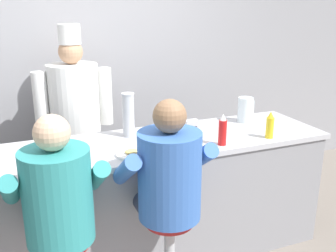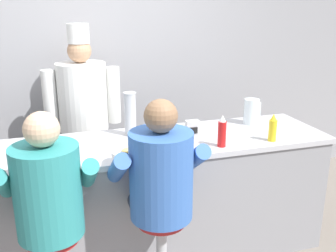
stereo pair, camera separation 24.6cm
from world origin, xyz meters
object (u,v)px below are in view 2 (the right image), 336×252
at_px(hot_sauce_bottle_orange, 157,136).
at_px(cup_stack_steel, 130,114).
at_px(napkin_dispenser_chrome, 192,129).
at_px(coffee_mug_tan, 177,137).
at_px(breakfast_plate, 129,152).
at_px(mustard_bottle_yellow, 273,128).
at_px(diner_seated_blue, 160,180).
at_px(coffee_mug_blue, 60,159).
at_px(water_pitcher_clear, 251,112).
at_px(ketchup_bottle_red, 222,132).
at_px(cook_in_whites_near, 84,113).
at_px(diner_seated_teal, 49,196).

height_order(hot_sauce_bottle_orange, cup_stack_steel, cup_stack_steel).
bearing_deg(napkin_dispenser_chrome, coffee_mug_tan, -152.72).
bearing_deg(coffee_mug_tan, breakfast_plate, -163.65).
relative_size(mustard_bottle_yellow, diner_seated_blue, 0.15).
xyz_separation_m(coffee_mug_blue, napkin_dispenser_chrome, (1.00, 0.27, 0.02)).
relative_size(hot_sauce_bottle_orange, cup_stack_steel, 0.43).
relative_size(mustard_bottle_yellow, water_pitcher_clear, 0.97).
bearing_deg(ketchup_bottle_red, cook_in_whites_near, 127.28).
bearing_deg(mustard_bottle_yellow, coffee_mug_tan, 166.90).
bearing_deg(diner_seated_blue, water_pitcher_clear, 35.35).
xyz_separation_m(napkin_dispenser_chrome, diner_seated_blue, (-0.41, -0.53, -0.13)).
distance_m(coffee_mug_tan, cup_stack_steel, 0.43).
relative_size(cup_stack_steel, diner_seated_teal, 0.24).
bearing_deg(water_pitcher_clear, hot_sauce_bottle_orange, -162.76).
height_order(diner_seated_blue, cook_in_whites_near, cook_in_whites_near).
distance_m(cup_stack_steel, napkin_dispenser_chrome, 0.50).
relative_size(mustard_bottle_yellow, coffee_mug_blue, 1.63).
relative_size(ketchup_bottle_red, hot_sauce_bottle_orange, 1.60).
bearing_deg(coffee_mug_blue, water_pitcher_clear, 16.08).
relative_size(mustard_bottle_yellow, napkin_dispenser_chrome, 1.49).
distance_m(hot_sauce_bottle_orange, diner_seated_teal, 0.91).
xyz_separation_m(hot_sauce_bottle_orange, cup_stack_steel, (-0.14, 0.29, 0.10)).
relative_size(ketchup_bottle_red, water_pitcher_clear, 1.09).
height_order(hot_sauce_bottle_orange, napkin_dispenser_chrome, hot_sauce_bottle_orange).
bearing_deg(water_pitcher_clear, cup_stack_steel, 179.55).
distance_m(water_pitcher_clear, coffee_mug_tan, 0.81).
bearing_deg(napkin_dispenser_chrome, diner_seated_blue, -127.97).
height_order(cup_stack_steel, cook_in_whites_near, cook_in_whites_near).
bearing_deg(ketchup_bottle_red, napkin_dispenser_chrome, 120.89).
height_order(breakfast_plate, napkin_dispenser_chrome, napkin_dispenser_chrome).
bearing_deg(ketchup_bottle_red, diner_seated_teal, -166.45).
relative_size(hot_sauce_bottle_orange, water_pitcher_clear, 0.68).
bearing_deg(diner_seated_blue, coffee_mug_blue, 155.77).
relative_size(hot_sauce_bottle_orange, napkin_dispenser_chrome, 1.05).
distance_m(ketchup_bottle_red, water_pitcher_clear, 0.65).
height_order(mustard_bottle_yellow, breakfast_plate, mustard_bottle_yellow).
relative_size(breakfast_plate, diner_seated_teal, 0.16).
bearing_deg(breakfast_plate, coffee_mug_blue, -170.72).
bearing_deg(mustard_bottle_yellow, diner_seated_teal, -169.87).
bearing_deg(hot_sauce_bottle_orange, napkin_dispenser_chrome, 15.61).
bearing_deg(breakfast_plate, hot_sauce_bottle_orange, 24.16).
distance_m(ketchup_bottle_red, diner_seated_teal, 1.28).
bearing_deg(cup_stack_steel, mustard_bottle_yellow, -24.13).
bearing_deg(ketchup_bottle_red, mustard_bottle_yellow, -0.29).
height_order(ketchup_bottle_red, coffee_mug_tan, ketchup_bottle_red).
relative_size(coffee_mug_blue, cup_stack_steel, 0.37).
distance_m(ketchup_bottle_red, coffee_mug_tan, 0.33).
distance_m(coffee_mug_tan, diner_seated_blue, 0.54).
distance_m(hot_sauce_bottle_orange, diner_seated_blue, 0.48).
bearing_deg(mustard_bottle_yellow, ketchup_bottle_red, 179.71).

